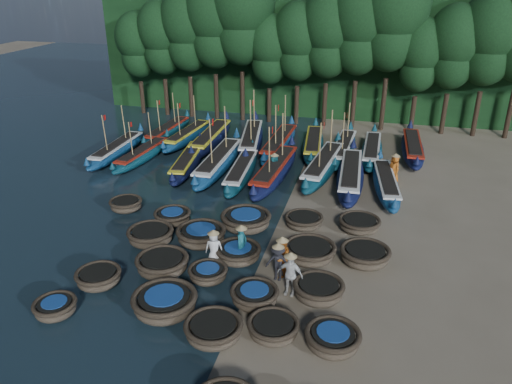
% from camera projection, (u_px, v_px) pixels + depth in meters
% --- Properties ---
extents(ground, '(120.00, 120.00, 0.00)m').
position_uv_depth(ground, '(269.00, 243.00, 23.36)').
color(ground, '#7D705B').
rests_on(ground, ground).
extents(foliage_wall, '(40.00, 3.00, 10.00)m').
position_uv_depth(foliage_wall, '(331.00, 57.00, 42.14)').
color(foliage_wall, black).
rests_on(foliage_wall, ground).
extents(coracle_5, '(1.74, 1.74, 0.64)m').
position_uv_depth(coracle_5, '(55.00, 308.00, 18.30)').
color(coracle_5, brown).
rests_on(coracle_5, ground).
extents(coracle_6, '(2.90, 2.90, 0.85)m').
position_uv_depth(coracle_6, '(165.00, 303.00, 18.37)').
color(coracle_6, brown).
rests_on(coracle_6, ground).
extents(coracle_7, '(2.32, 2.32, 0.73)m').
position_uv_depth(coracle_7, '(214.00, 330.00, 17.10)').
color(coracle_7, brown).
rests_on(coracle_7, ground).
extents(coracle_8, '(2.17, 2.17, 0.67)m').
position_uv_depth(coracle_8, '(273.00, 328.00, 17.24)').
color(coracle_8, brown).
rests_on(coracle_8, ground).
extents(coracle_9, '(1.95, 1.95, 0.75)m').
position_uv_depth(coracle_9, '(333.00, 339.00, 16.65)').
color(coracle_9, brown).
rests_on(coracle_9, ground).
extents(coracle_10, '(1.93, 1.93, 0.70)m').
position_uv_depth(coracle_10, '(98.00, 277.00, 20.04)').
color(coracle_10, brown).
rests_on(coracle_10, ground).
extents(coracle_11, '(2.71, 2.71, 0.80)m').
position_uv_depth(coracle_11, '(162.00, 264.00, 20.86)').
color(coracle_11, brown).
rests_on(coracle_11, ground).
extents(coracle_12, '(1.66, 1.66, 0.63)m').
position_uv_depth(coracle_12, '(208.00, 273.00, 20.38)').
color(coracle_12, brown).
rests_on(coracle_12, ground).
extents(coracle_13, '(1.89, 1.89, 0.70)m').
position_uv_depth(coracle_13, '(255.00, 296.00, 18.91)').
color(coracle_13, brown).
rests_on(coracle_13, ground).
extents(coracle_14, '(2.02, 2.02, 0.79)m').
position_uv_depth(coracle_14, '(319.00, 290.00, 19.16)').
color(coracle_14, brown).
rests_on(coracle_14, ground).
extents(coracle_15, '(2.36, 2.36, 0.78)m').
position_uv_depth(coracle_15, '(151.00, 235.00, 23.12)').
color(coracle_15, brown).
rests_on(coracle_15, ground).
extents(coracle_16, '(2.72, 2.72, 0.82)m').
position_uv_depth(coracle_16, '(201.00, 235.00, 23.08)').
color(coracle_16, brown).
rests_on(coracle_16, ground).
extents(coracle_17, '(2.20, 2.20, 0.70)m').
position_uv_depth(coracle_17, '(238.00, 253.00, 21.77)').
color(coracle_17, brown).
rests_on(coracle_17, ground).
extents(coracle_18, '(2.79, 2.79, 0.77)m').
position_uv_depth(coracle_18, '(310.00, 252.00, 21.80)').
color(coracle_18, brown).
rests_on(coracle_18, ground).
extents(coracle_19, '(2.62, 2.62, 0.78)m').
position_uv_depth(coracle_19, '(365.00, 255.00, 21.52)').
color(coracle_19, brown).
rests_on(coracle_19, ground).
extents(coracle_20, '(2.09, 2.09, 0.66)m').
position_uv_depth(coracle_20, '(126.00, 204.00, 26.32)').
color(coracle_20, brown).
rests_on(coracle_20, ground).
extents(coracle_21, '(1.88, 1.88, 0.69)m').
position_uv_depth(coracle_21, '(173.00, 217.00, 24.99)').
color(coracle_21, brown).
rests_on(coracle_21, ground).
extents(coracle_22, '(2.76, 2.76, 0.84)m').
position_uv_depth(coracle_22, '(246.00, 220.00, 24.43)').
color(coracle_22, brown).
rests_on(coracle_22, ground).
extents(coracle_23, '(2.02, 2.02, 0.65)m').
position_uv_depth(coracle_23, '(304.00, 221.00, 24.64)').
color(coracle_23, brown).
rests_on(coracle_23, ground).
extents(coracle_24, '(2.06, 2.06, 0.67)m').
position_uv_depth(coracle_24, '(359.00, 224.00, 24.31)').
color(coracle_24, brown).
rests_on(coracle_24, ground).
extents(long_boat_0, '(1.45, 7.89, 3.35)m').
position_uv_depth(long_boat_0, '(117.00, 150.00, 33.88)').
color(long_boat_0, navy).
rests_on(long_boat_0, ground).
extents(long_boat_1, '(1.87, 7.26, 3.09)m').
position_uv_depth(long_boat_1, '(143.00, 154.00, 33.14)').
color(long_boat_1, '#0D414C').
rests_on(long_boat_1, ground).
extents(long_boat_2, '(2.35, 7.71, 1.37)m').
position_uv_depth(long_boat_2, '(188.00, 162.00, 31.78)').
color(long_boat_2, '#0F1637').
rests_on(long_boat_2, ground).
extents(long_boat_3, '(1.72, 9.19, 3.90)m').
position_uv_depth(long_boat_3, '(219.00, 162.00, 31.45)').
color(long_boat_3, navy).
rests_on(long_boat_3, ground).
extents(long_boat_4, '(1.87, 7.84, 1.38)m').
position_uv_depth(long_boat_4, '(241.00, 171.00, 30.25)').
color(long_boat_4, '#0D414C').
rests_on(long_boat_4, ground).
extents(long_boat_5, '(2.10, 9.05, 3.85)m').
position_uv_depth(long_boat_5, '(275.00, 171.00, 30.14)').
color(long_boat_5, '#0F1637').
rests_on(long_boat_5, ground).
extents(long_boat_6, '(2.54, 9.01, 3.85)m').
position_uv_depth(long_boat_6, '(323.00, 166.00, 30.89)').
color(long_boat_6, '#0D414C').
rests_on(long_boat_6, ground).
extents(long_boat_7, '(1.89, 8.99, 1.58)m').
position_uv_depth(long_boat_7, '(350.00, 175.00, 29.44)').
color(long_boat_7, '#0F1637').
rests_on(long_boat_7, ground).
extents(long_boat_8, '(2.23, 7.64, 1.35)m').
position_uv_depth(long_boat_8, '(386.00, 184.00, 28.55)').
color(long_boat_8, navy).
rests_on(long_boat_8, ground).
extents(long_boat_9, '(1.73, 7.59, 3.23)m').
position_uv_depth(long_boat_9, '(168.00, 131.00, 37.82)').
color(long_boat_9, '#0D414C').
rests_on(long_boat_9, ground).
extents(long_boat_10, '(2.02, 7.75, 3.30)m').
position_uv_depth(long_boat_10, '(188.00, 136.00, 36.78)').
color(long_boat_10, navy).
rests_on(long_boat_10, ground).
extents(long_boat_11, '(1.81, 8.95, 1.58)m').
position_uv_depth(long_boat_11, '(211.00, 138.00, 35.96)').
color(long_boat_11, '#0F1637').
rests_on(long_boat_11, ground).
extents(long_boat_12, '(3.12, 9.09, 3.91)m').
position_uv_depth(long_boat_12, '(251.00, 140.00, 35.60)').
color(long_boat_12, '#0F1637').
rests_on(long_boat_12, ground).
extents(long_boat_13, '(1.76, 8.85, 3.76)m').
position_uv_depth(long_boat_13, '(279.00, 144.00, 34.85)').
color(long_boat_13, navy).
rests_on(long_boat_13, ground).
extents(long_boat_14, '(2.22, 8.17, 1.44)m').
position_uv_depth(long_boat_14, '(313.00, 144.00, 34.85)').
color(long_boat_14, '#0D414C').
rests_on(long_boat_14, ground).
extents(long_boat_15, '(1.81, 8.21, 3.49)m').
position_uv_depth(long_boat_15, '(343.00, 149.00, 33.99)').
color(long_boat_15, '#0D414C').
rests_on(long_boat_15, ground).
extents(long_boat_16, '(1.44, 7.93, 1.39)m').
position_uv_depth(long_boat_16, '(372.00, 151.00, 33.69)').
color(long_boat_16, '#0D414C').
rests_on(long_boat_16, ground).
extents(long_boat_17, '(1.61, 8.35, 1.47)m').
position_uv_depth(long_boat_17, '(412.00, 148.00, 34.12)').
color(long_boat_17, '#0F1637').
rests_on(long_boat_17, ground).
extents(fisherman_0, '(0.86, 0.66, 1.77)m').
position_uv_depth(fisherman_0, '(214.00, 247.00, 21.36)').
color(fisherman_0, silver).
rests_on(fisherman_0, ground).
extents(fisherman_1, '(0.58, 0.71, 1.87)m').
position_uv_depth(fisherman_1, '(242.00, 242.00, 21.57)').
color(fisherman_1, '#185C67').
rests_on(fisherman_1, ground).
extents(fisherman_2, '(0.77, 0.93, 1.94)m').
position_uv_depth(fisherman_2, '(282.00, 257.00, 20.50)').
color(fisherman_2, '#BB5C18').
rests_on(fisherman_2, ground).
extents(fisherman_3, '(1.12, 0.75, 1.82)m').
position_uv_depth(fisherman_3, '(278.00, 262.00, 20.27)').
color(fisherman_3, black).
rests_on(fisherman_3, ground).
extents(fisherman_4, '(1.10, 0.59, 1.98)m').
position_uv_depth(fisherman_4, '(290.00, 273.00, 19.32)').
color(fisherman_4, silver).
rests_on(fisherman_4, ground).
extents(fisherman_5, '(1.15, 1.48, 1.77)m').
position_uv_depth(fisherman_5, '(274.00, 166.00, 30.23)').
color(fisherman_5, '#185C67').
rests_on(fisherman_5, ground).
extents(fisherman_6, '(0.93, 1.00, 1.92)m').
position_uv_depth(fisherman_6, '(394.00, 168.00, 29.73)').
color(fisherman_6, '#BB5C18').
rests_on(fisherman_6, ground).
extents(tree_0, '(3.68, 3.68, 8.68)m').
position_uv_depth(tree_0, '(137.00, 44.00, 42.19)').
color(tree_0, black).
rests_on(tree_0, ground).
extents(tree_1, '(4.09, 4.09, 9.65)m').
position_uv_depth(tree_1, '(162.00, 37.00, 41.40)').
color(tree_1, black).
rests_on(tree_1, ground).
extents(tree_2, '(4.51, 4.51, 10.63)m').
position_uv_depth(tree_2, '(187.00, 29.00, 40.62)').
color(tree_2, black).
rests_on(tree_2, ground).
extents(tree_3, '(4.92, 4.92, 11.60)m').
position_uv_depth(tree_3, '(214.00, 21.00, 39.83)').
color(tree_3, black).
rests_on(tree_3, ground).
extents(tree_4, '(5.34, 5.34, 12.58)m').
position_uv_depth(tree_4, '(242.00, 12.00, 39.05)').
color(tree_4, black).
rests_on(tree_4, ground).
extents(tree_5, '(3.68, 3.68, 8.68)m').
position_uv_depth(tree_5, '(270.00, 49.00, 39.64)').
color(tree_5, black).
rests_on(tree_5, ground).
extents(tree_6, '(4.09, 4.09, 9.65)m').
position_uv_depth(tree_6, '(299.00, 41.00, 38.85)').
color(tree_6, black).
rests_on(tree_6, ground).
extents(tree_7, '(4.51, 4.51, 10.63)m').
position_uv_depth(tree_7, '(329.00, 33.00, 38.07)').
color(tree_7, black).
rests_on(tree_7, ground).
extents(tree_8, '(4.92, 4.92, 11.60)m').
position_uv_depth(tree_8, '(360.00, 24.00, 37.29)').
color(tree_8, black).
rests_on(tree_8, ground).
extents(tree_9, '(5.34, 5.34, 12.58)m').
position_uv_depth(tree_9, '(393.00, 15.00, 36.50)').
color(tree_9, black).
rests_on(tree_9, ground).
extents(tree_10, '(3.68, 3.68, 8.68)m').
position_uv_depth(tree_10, '(420.00, 54.00, 37.09)').
color(tree_10, black).
rests_on(tree_10, ground).
extents(tree_11, '(4.09, 4.09, 9.65)m').
position_uv_depth(tree_11, '(455.00, 46.00, 36.31)').
color(tree_11, black).
rests_on(tree_11, ground).
extents(tree_12, '(4.51, 4.51, 10.63)m').
position_uv_depth(tree_12, '(490.00, 37.00, 35.52)').
color(tree_12, black).
rests_on(tree_12, ground).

